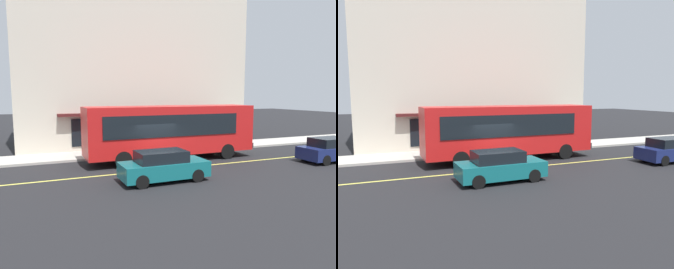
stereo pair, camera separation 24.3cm
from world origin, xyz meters
TOP-DOWN VIEW (x-y plane):
  - ground at (0.00, 0.00)m, footprint 120.00×120.00m
  - sidewalk at (0.00, 5.58)m, footprint 80.00×2.99m
  - lane_centre_stripe at (0.00, 0.00)m, footprint 36.00×0.16m
  - storefront_building at (1.37, 11.58)m, footprint 18.49×9.63m
  - bus at (1.58, 2.35)m, footprint 11.14×2.65m
  - traffic_light at (-0.76, 4.65)m, footprint 0.30×0.52m
  - car_navy at (10.76, -2.01)m, footprint 4.30×1.86m
  - car_teal at (-0.86, -2.20)m, footprint 4.32×1.89m

SIDE VIEW (x-z plane):
  - ground at x=0.00m, z-range 0.00..0.00m
  - lane_centre_stripe at x=0.00m, z-range 0.00..0.01m
  - sidewalk at x=0.00m, z-range 0.00..0.15m
  - car_navy at x=10.76m, z-range -0.02..1.50m
  - car_teal at x=-0.86m, z-range -0.02..1.50m
  - bus at x=1.58m, z-range 0.24..3.74m
  - traffic_light at x=-0.76m, z-range 0.93..4.13m
  - storefront_building at x=1.37m, z-range -0.01..14.55m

